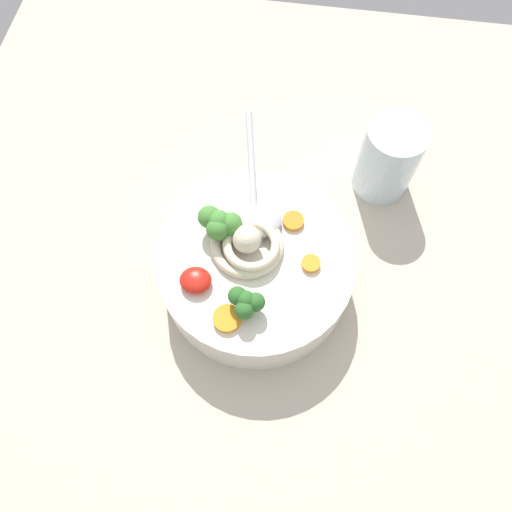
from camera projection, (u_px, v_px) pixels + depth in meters
table_slab at (278, 277)px, 61.01cm from camera, size 92.52×92.52×4.01cm
soup_bowl at (256, 268)px, 55.66cm from camera, size 21.73×21.73×6.57cm
noodle_pile at (248, 244)px, 52.18cm from camera, size 8.67×8.50×3.49cm
soup_spoon at (254, 210)px, 54.20cm from camera, size 6.72×17.53×1.60cm
chili_sauce_dollop at (196, 280)px, 50.81cm from camera, size 3.34×3.00×1.50cm
broccoli_floret_beside_noodles at (246, 302)px, 48.62cm from camera, size 3.81×3.28×3.01cm
broccoli_floret_left at (219, 224)px, 51.66cm from camera, size 4.86×4.18×3.85cm
carrot_slice_right at (311, 264)px, 52.07cm from camera, size 2.01×2.01×0.61cm
carrot_slice_center at (227, 318)px, 49.54cm from camera, size 2.88×2.88×0.67cm
carrot_slice_beside_chili at (293, 221)px, 54.22cm from camera, size 2.37×2.37×0.57cm
drinking_glass at (388, 158)px, 59.77cm from camera, size 7.21×7.21×10.24cm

